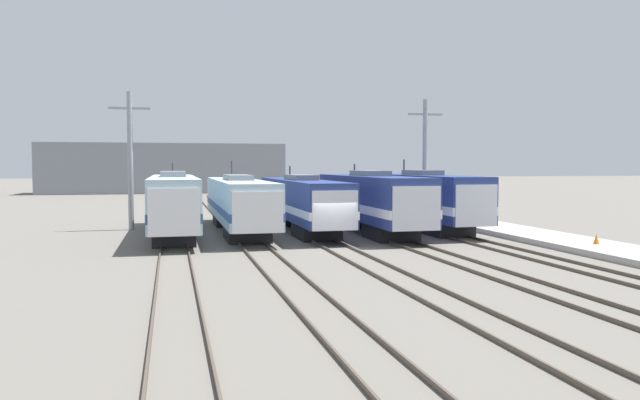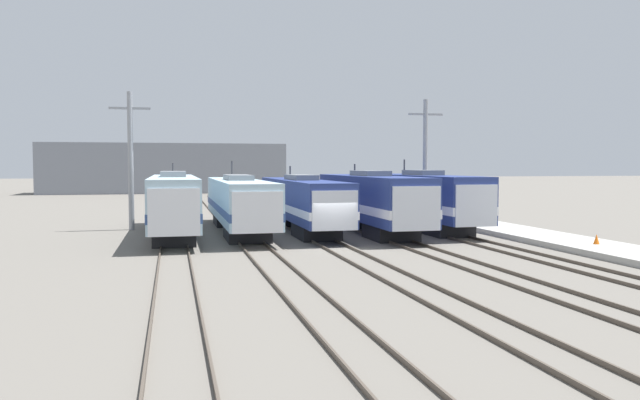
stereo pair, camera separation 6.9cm
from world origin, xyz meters
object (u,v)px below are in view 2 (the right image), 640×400
(locomotive_center, at_px, (302,202))
(catenary_tower_left, at_px, (131,158))
(catenary_tower_right, at_px, (425,159))
(locomotive_center_right, at_px, (372,201))
(traffic_cone, at_px, (597,239))
(locomotive_center_left, at_px, (239,203))
(locomotive_far_right, at_px, (425,199))
(locomotive_far_left, at_px, (173,203))

(locomotive_center, height_order, catenary_tower_left, catenary_tower_left)
(catenary_tower_right, bearing_deg, locomotive_center_right, -136.61)
(locomotive_center_right, bearing_deg, traffic_cone, -50.37)
(catenary_tower_left, distance_m, traffic_cone, 30.53)
(locomotive_center_left, distance_m, locomotive_center_right, 9.02)
(locomotive_center_right, distance_m, locomotive_far_right, 4.49)
(traffic_cone, bearing_deg, locomotive_center, 135.62)
(locomotive_center_left, xyz_separation_m, traffic_cone, (17.74, -13.44, -1.43))
(traffic_cone, bearing_deg, catenary_tower_right, 99.03)
(locomotive_center_left, bearing_deg, locomotive_far_right, -5.69)
(locomotive_center_left, height_order, locomotive_far_right, locomotive_far_right)
(locomotive_center_left, xyz_separation_m, catenary_tower_left, (-7.23, 3.55, 3.02))
(locomotive_center_right, relative_size, locomotive_far_right, 1.02)
(locomotive_center_right, relative_size, catenary_tower_left, 1.71)
(catenary_tower_left, distance_m, catenary_tower_right, 22.28)
(catenary_tower_right, bearing_deg, locomotive_center, -160.18)
(locomotive_center_right, height_order, catenary_tower_right, catenary_tower_right)
(locomotive_far_right, relative_size, catenary_tower_right, 1.68)
(locomotive_far_right, distance_m, catenary_tower_right, 5.99)
(locomotive_center_right, bearing_deg, locomotive_center_left, 164.04)
(locomotive_center_left, relative_size, catenary_tower_left, 2.06)
(locomotive_far_left, height_order, locomotive_far_right, locomotive_far_right)
(locomotive_center_left, height_order, catenary_tower_right, catenary_tower_right)
(locomotive_center, bearing_deg, locomotive_far_left, -174.71)
(locomotive_center_left, bearing_deg, catenary_tower_right, 13.27)
(locomotive_far_left, relative_size, locomotive_center, 1.00)
(locomotive_far_left, height_order, locomotive_center, locomotive_far_left)
(locomotive_center, distance_m, locomotive_center_right, 4.85)
(locomotive_center, distance_m, traffic_cone, 18.82)
(locomotive_center_left, bearing_deg, traffic_cone, -37.13)
(locomotive_center, bearing_deg, traffic_cone, -44.38)
(locomotive_center, relative_size, catenary_tower_left, 1.91)
(locomotive_center_left, relative_size, catenary_tower_right, 2.06)
(locomotive_center_right, height_order, locomotive_far_right, locomotive_far_right)
(locomotive_far_left, bearing_deg, locomotive_center, 5.29)
(locomotive_far_left, height_order, traffic_cone, locomotive_far_left)
(locomotive_center_right, bearing_deg, catenary_tower_left, 159.24)
(locomotive_center_right, distance_m, catenary_tower_left, 17.25)
(locomotive_center_left, xyz_separation_m, catenary_tower_right, (15.05, 3.55, 3.02))
(catenary_tower_right, height_order, traffic_cone, catenary_tower_right)
(locomotive_center_right, bearing_deg, locomotive_center, 153.44)
(locomotive_center_left, height_order, locomotive_center, locomotive_center_left)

